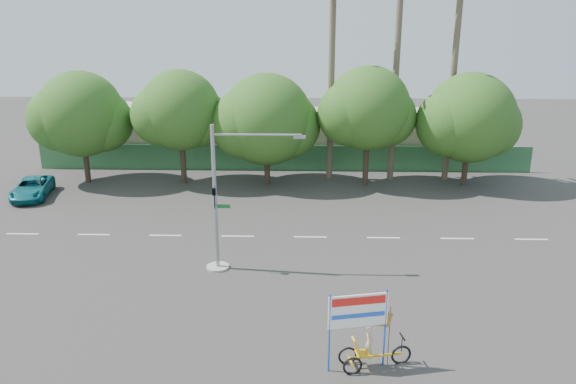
{
  "coord_description": "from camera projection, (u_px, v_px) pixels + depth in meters",
  "views": [
    {
      "loc": [
        1.58,
        -20.52,
        11.78
      ],
      "look_at": [
        0.85,
        5.17,
        3.5
      ],
      "focal_mm": 35.0,
      "sensor_mm": 36.0,
      "label": 1
    }
  ],
  "objects": [
    {
      "name": "tree_left",
      "position": [
        180.0,
        113.0,
        38.94
      ],
      "size": [
        6.66,
        5.6,
        8.07
      ],
      "color": "#473828",
      "rests_on": "ground"
    },
    {
      "name": "tree_far_right",
      "position": [
        469.0,
        120.0,
        38.53
      ],
      "size": [
        7.38,
        6.2,
        7.94
      ],
      "color": "#473828",
      "rests_on": "ground"
    },
    {
      "name": "palm_tall",
      "position": [
        398.0,
        32.0,
        38.3
      ],
      "size": [
        3.73,
        3.79,
        17.45
      ],
      "color": "#70604C",
      "rests_on": "ground"
    },
    {
      "name": "trike_billboard",
      "position": [
        365.0,
        337.0,
        19.14
      ],
      "size": [
        2.99,
        1.03,
        2.98
      ],
      "rotation": [
        0.0,
        0.0,
        0.2
      ],
      "color": "black",
      "rests_on": "ground"
    },
    {
      "name": "palm_short",
      "position": [
        332.0,
        56.0,
        38.92
      ],
      "size": [
        3.73,
        3.79,
        14.45
      ],
      "color": "#70604C",
      "rests_on": "ground"
    },
    {
      "name": "tree_right",
      "position": [
        367.0,
        111.0,
        38.54
      ],
      "size": [
        6.9,
        5.8,
        8.36
      ],
      "color": "#473828",
      "rests_on": "ground"
    },
    {
      "name": "tree_center",
      "position": [
        266.0,
        122.0,
        38.96
      ],
      "size": [
        7.62,
        6.4,
        7.85
      ],
      "color": "#473828",
      "rests_on": "ground"
    },
    {
      "name": "building_right",
      "position": [
        380.0,
        136.0,
        47.15
      ],
      "size": [
        14.0,
        8.0,
        3.6
      ],
      "primitive_type": "cube",
      "color": "beige",
      "rests_on": "ground"
    },
    {
      "name": "building_left",
      "position": [
        167.0,
        132.0,
        47.57
      ],
      "size": [
        12.0,
        8.0,
        4.0
      ],
      "primitive_type": "cube",
      "color": "beige",
      "rests_on": "ground"
    },
    {
      "name": "pickup_truck",
      "position": [
        32.0,
        188.0,
        37.18
      ],
      "size": [
        2.96,
        4.89,
        1.27
      ],
      "primitive_type": "imported",
      "rotation": [
        0.0,
        0.0,
        0.2
      ],
      "color": "#106C76",
      "rests_on": "ground"
    },
    {
      "name": "palm_mid",
      "position": [
        456.0,
        48.0,
        38.52
      ],
      "size": [
        3.73,
        3.79,
        15.45
      ],
      "color": "#70604C",
      "rests_on": "ground"
    },
    {
      "name": "fence",
      "position": [
        283.0,
        158.0,
        43.33
      ],
      "size": [
        38.0,
        0.08,
        2.0
      ],
      "primitive_type": "cube",
      "color": "#336B3D",
      "rests_on": "ground"
    },
    {
      "name": "traffic_signal",
      "position": [
        222.0,
        211.0,
        26.13
      ],
      "size": [
        4.72,
        1.1,
        7.0
      ],
      "color": "gray",
      "rests_on": "ground"
    },
    {
      "name": "tree_far_left",
      "position": [
        81.0,
        117.0,
        39.22
      ],
      "size": [
        7.14,
        6.0,
        7.96
      ],
      "color": "#473828",
      "rests_on": "ground"
    },
    {
      "name": "ground",
      "position": [
        264.0,
        311.0,
        23.18
      ],
      "size": [
        120.0,
        120.0,
        0.0
      ],
      "primitive_type": "plane",
      "color": "#33302D",
      "rests_on": "ground"
    }
  ]
}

